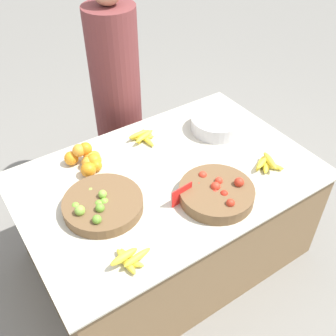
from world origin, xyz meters
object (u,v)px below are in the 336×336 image
object	(u,v)px
tomato_basket	(216,193)
metal_bowl	(217,124)
price_sign	(182,195)
lime_bowl	(102,204)
vendor_person	(117,100)

from	to	relation	value
tomato_basket	metal_bowl	distance (m)	0.60
tomato_basket	price_sign	world-z (taller)	tomato_basket
tomato_basket	metal_bowl	xyz separation A→B (m)	(0.38, 0.47, 0.01)
lime_bowl	vendor_person	distance (m)	1.00
tomato_basket	lime_bowl	bearing A→B (deg)	153.91
lime_bowl	vendor_person	size ratio (longest dim) A/B	0.26
lime_bowl	vendor_person	world-z (taller)	vendor_person
lime_bowl	tomato_basket	bearing A→B (deg)	-26.09
lime_bowl	price_sign	world-z (taller)	same
price_sign	vendor_person	world-z (taller)	vendor_person
price_sign	vendor_person	size ratio (longest dim) A/B	0.08
price_sign	lime_bowl	bearing A→B (deg)	147.62
price_sign	vendor_person	xyz separation A→B (m)	(0.18, 1.02, -0.03)
lime_bowl	price_sign	size ratio (longest dim) A/B	3.14
price_sign	vendor_person	distance (m)	1.04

